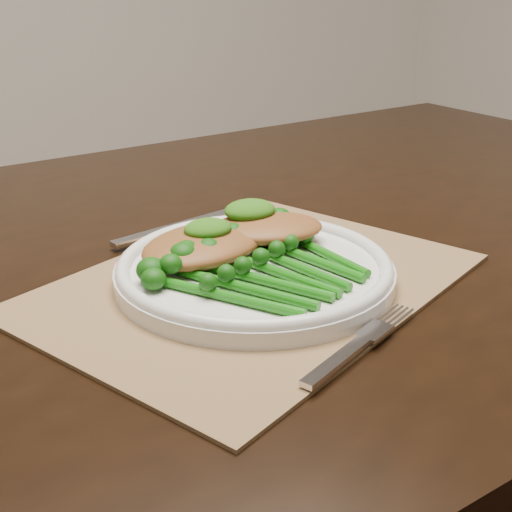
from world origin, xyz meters
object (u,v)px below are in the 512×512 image
placemat (254,284)px  dinner_plate (255,269)px  broccolini_bundle (278,272)px  chicken_fillet_left (204,245)px  dining_table (237,491)px

placemat → dinner_plate: bearing=16.4°
placemat → broccolini_bundle: (0.01, -0.03, 0.02)m
placemat → chicken_fillet_left: (-0.03, 0.04, 0.03)m
placemat → broccolini_bundle: 0.04m
dining_table → dinner_plate: (-0.04, -0.13, 0.39)m
placemat → dinner_plate: dinner_plate is taller
placemat → chicken_fillet_left: size_ratio=3.01×
dining_table → dinner_plate: bearing=-114.3°
placemat → broccolini_bundle: size_ratio=1.83×
dinner_plate → chicken_fillet_left: bearing=129.2°
dinner_plate → chicken_fillet_left: size_ratio=1.96×
dinner_plate → broccolini_bundle: size_ratio=1.19×
broccolini_bundle → placemat: bearing=83.4°
chicken_fillet_left → broccolini_bundle: size_ratio=0.61×
dinner_plate → broccolini_bundle: (0.01, -0.03, 0.01)m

